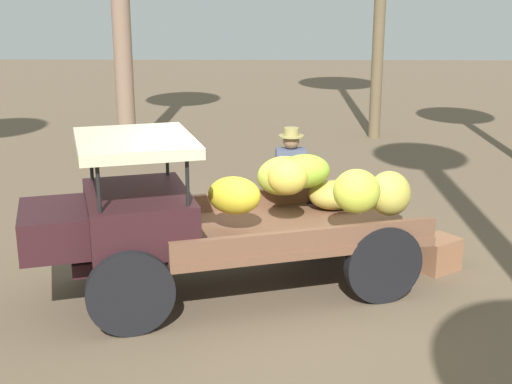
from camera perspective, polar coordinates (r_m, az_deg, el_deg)
ground_plane at (r=8.21m, az=0.87°, el=-8.05°), size 60.00×60.00×0.00m
truck at (r=7.88m, az=-2.85°, el=-1.88°), size 4.66×2.80×1.89m
farmer at (r=9.30m, az=2.88°, el=0.99°), size 0.53×0.47×1.66m
wooden_crate at (r=8.99m, az=14.77°, el=-4.98°), size 0.65×0.63×0.42m
loose_banana_bunch at (r=11.11m, az=6.06°, el=-0.57°), size 0.54×0.42×0.40m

